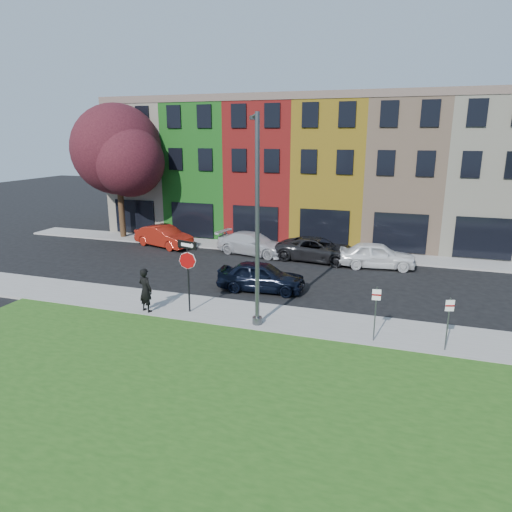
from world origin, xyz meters
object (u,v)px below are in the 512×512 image
(man, at_px, (145,290))
(sedan_near, at_px, (261,276))
(stop_sign, at_px, (188,262))
(street_lamp, at_px, (257,222))

(man, xyz_separation_m, sedan_near, (3.90, 4.59, -0.35))
(stop_sign, relative_size, street_lamp, 0.38)
(stop_sign, relative_size, sedan_near, 0.71)
(street_lamp, bearing_deg, sedan_near, 81.99)
(stop_sign, bearing_deg, street_lamp, 12.32)
(stop_sign, xyz_separation_m, street_lamp, (3.20, -0.17, 1.97))
(man, distance_m, street_lamp, 6.02)
(stop_sign, height_order, sedan_near, stop_sign)
(stop_sign, bearing_deg, man, -148.36)
(man, height_order, street_lamp, street_lamp)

